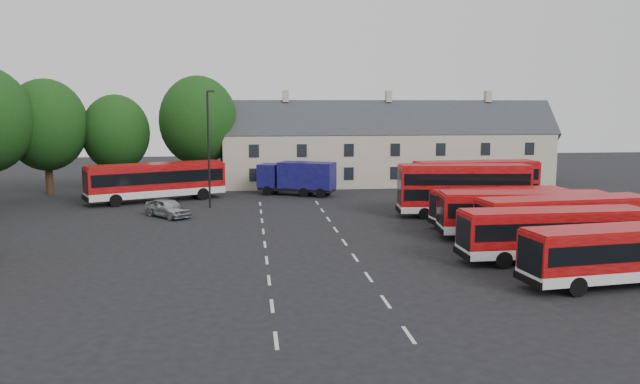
{
  "coord_description": "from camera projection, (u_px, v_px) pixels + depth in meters",
  "views": [
    {
      "loc": [
        -0.87,
        -35.97,
        8.62
      ],
      "look_at": [
        4.28,
        9.26,
        2.2
      ],
      "focal_mm": 35.0,
      "sensor_mm": 36.0,
      "label": 1
    }
  ],
  "objects": [
    {
      "name": "bus_row_d",
      "position": [
        523.0,
        211.0,
        40.1
      ],
      "size": [
        10.95,
        3.48,
        3.04
      ],
      "rotation": [
        0.0,
        0.0,
        -0.1
      ],
      "color": "silver",
      "rests_on": "ground"
    },
    {
      "name": "bus_north",
      "position": [
        156.0,
        179.0,
        55.53
      ],
      "size": [
        12.12,
        7.38,
        3.4
      ],
      "rotation": [
        0.0,
        0.0,
        0.42
      ],
      "color": "silver",
      "rests_on": "ground"
    },
    {
      "name": "bus_dd_north",
      "position": [
        476.0,
        183.0,
        50.11
      ],
      "size": [
        10.15,
        2.96,
        4.11
      ],
      "rotation": [
        0.0,
        0.0,
        0.07
      ],
      "color": "silver",
      "rests_on": "ground"
    },
    {
      "name": "bus_dd_south",
      "position": [
        464.0,
        187.0,
        47.79
      ],
      "size": [
        10.08,
        3.18,
        4.06
      ],
      "rotation": [
        0.0,
        0.0,
        -0.09
      ],
      "color": "silver",
      "rests_on": "ground"
    },
    {
      "name": "lamppost",
      "position": [
        209.0,
        146.0,
        51.67
      ],
      "size": [
        0.68,
        0.41,
        9.76
      ],
      "rotation": [
        0.0,
        0.0,
        0.31
      ],
      "color": "black",
      "rests_on": "ground"
    },
    {
      "name": "bus_row_b",
      "position": [
        554.0,
        230.0,
        34.18
      ],
      "size": [
        10.42,
        2.63,
        2.93
      ],
      "rotation": [
        0.0,
        0.0,
        0.02
      ],
      "color": "silver",
      "rests_on": "ground"
    },
    {
      "name": "treeline",
      "position": [
        12.0,
        127.0,
        52.48
      ],
      "size": [
        29.92,
        32.59,
        12.01
      ],
      "color": "black",
      "rests_on": "ground"
    },
    {
      "name": "bus_row_c",
      "position": [
        565.0,
        217.0,
        37.7
      ],
      "size": [
        11.04,
        3.54,
        3.07
      ],
      "rotation": [
        0.0,
        0.0,
        0.1
      ],
      "color": "silver",
      "rests_on": "ground"
    },
    {
      "name": "lane_markings",
      "position": [
        305.0,
        243.0,
        38.94
      ],
      "size": [
        5.15,
        33.8,
        0.01
      ],
      "color": "beige",
      "rests_on": "ground"
    },
    {
      "name": "terrace_houses",
      "position": [
        388.0,
        149.0,
        67.23
      ],
      "size": [
        35.7,
        7.13,
        10.06
      ],
      "color": "beige",
      "rests_on": "ground"
    },
    {
      "name": "bus_row_a",
      "position": [
        625.0,
        250.0,
        29.67
      ],
      "size": [
        10.36,
        3.54,
        2.87
      ],
      "rotation": [
        0.0,
        0.0,
        0.12
      ],
      "color": "silver",
      "rests_on": "ground"
    },
    {
      "name": "silver_car",
      "position": [
        168.0,
        208.0,
        47.9
      ],
      "size": [
        4.15,
        4.36,
        1.46
      ],
      "primitive_type": "imported",
      "rotation": [
        0.0,
        0.0,
        0.73
      ],
      "color": "#B3B5BB",
      "rests_on": "ground"
    },
    {
      "name": "box_truck",
      "position": [
        298.0,
        177.0,
        59.29
      ],
      "size": [
        7.58,
        5.1,
        3.19
      ],
      "rotation": [
        0.0,
        0.0,
        -0.43
      ],
      "color": "black",
      "rests_on": "ground"
    },
    {
      "name": "ground",
      "position": [
        266.0,
        252.0,
        36.69
      ],
      "size": [
        140.0,
        140.0,
        0.0
      ],
      "primitive_type": "plane",
      "color": "black",
      "rests_on": "ground"
    },
    {
      "name": "bus_row_e",
      "position": [
        500.0,
        204.0,
        43.71
      ],
      "size": [
        9.89,
        3.32,
        2.74
      ],
      "rotation": [
        0.0,
        0.0,
        0.12
      ],
      "color": "silver",
      "rests_on": "ground"
    }
  ]
}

